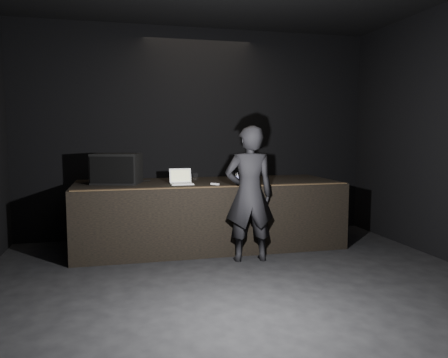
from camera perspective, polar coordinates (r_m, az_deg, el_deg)
ground at (r=4.43m, az=5.25°, el=-17.16°), size 7.00×7.00×0.00m
room_walls at (r=4.09m, az=5.52°, el=9.96°), size 6.10×7.10×3.52m
stage_riser at (r=6.83m, az=-2.13°, el=-4.52°), size 4.00×1.50×1.00m
riser_lip at (r=6.06m, az=-0.82°, el=-0.99°), size 3.92×0.10×0.01m
stage_monitor at (r=6.63m, az=-13.86°, el=1.32°), size 0.78×0.65×0.45m
cable at (r=6.74m, az=-12.74°, el=-0.42°), size 0.77×0.35×0.02m
laptop at (r=6.46m, az=-5.62°, el=-0.14°), size 0.33×0.29×0.22m
beer_can at (r=6.33m, az=1.82°, el=0.03°), size 0.07×0.07×0.17m
plastic_cup at (r=6.95m, az=-3.77°, el=0.30°), size 0.09×0.09×0.11m
wii_remote at (r=6.32m, az=-1.20°, el=-0.65°), size 0.12×0.12×0.03m
person at (r=5.94m, az=3.33°, el=-1.96°), size 0.70×0.49×1.84m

